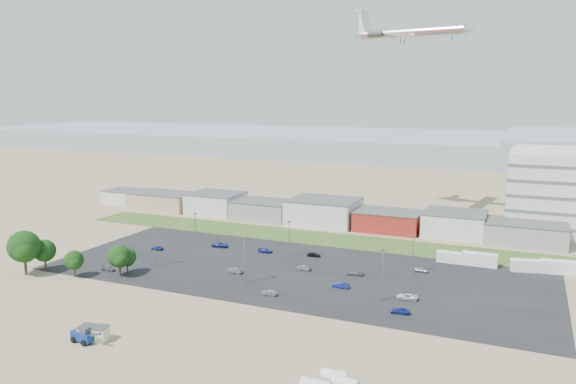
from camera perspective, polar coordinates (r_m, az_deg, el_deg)
The scene contains 38 objects.
ground at distance 122.97m, azimuth -5.17°, elevation -10.25°, with size 700.00×700.00×0.00m, color #8A7558.
parking_lot at distance 137.96m, azimuth 0.70°, elevation -7.97°, with size 120.00×50.00×0.01m, color black.
grass_strip at distance 168.36m, azimuth 3.37°, elevation -4.71°, with size 160.00×16.00×0.02m, color #314A1C.
hills_backdrop at distance 418.15m, azimuth 21.29°, elevation 3.93°, with size 700.00×200.00×9.00m, color gray, non-canonical shape.
building_row at distance 190.78m, azimuth 0.56°, elevation -1.74°, with size 170.00×20.00×8.00m, color silver, non-canonical shape.
portable_shed at distance 105.89m, azimuth -19.11°, elevation -13.40°, with size 5.14×2.67×2.59m, color beige, non-canonical shape.
telehandler at distance 105.68m, azimuth -20.15°, elevation -13.43°, with size 6.88×2.29×2.87m, color navy, non-canonical shape.
storage_tank_nw at distance 87.23m, azimuth 4.70°, elevation -18.17°, with size 3.91×1.96×2.35m, color silver, non-canonical shape.
storage_tank_ne at distance 85.52m, azimuth 5.89°, elevation -18.81°, with size 3.85×1.93×2.31m, color silver, non-canonical shape.
box_trailer_a at distance 149.72m, azimuth 16.28°, elevation -6.40°, with size 7.27×2.27×2.73m, color silver, non-canonical shape.
box_trailer_b at distance 149.20m, azimuth 18.90°, elevation -6.50°, with size 8.49×2.65×3.18m, color silver, non-canonical shape.
box_trailer_c at distance 148.55m, azimuth 23.16°, elevation -6.89°, with size 7.73×2.42×2.90m, color silver, non-canonical shape.
box_trailer_d at distance 149.96m, azimuth 25.83°, elevation -6.89°, with size 8.35×2.61×3.13m, color silver, non-canonical shape.
tree_far_left at distance 146.95m, azimuth -25.22°, elevation -5.36°, with size 8.07×8.07×12.10m, color black, non-canonical shape.
tree_left at distance 149.04m, azimuth -23.49°, elevation -5.70°, with size 5.80×5.80×8.70m, color black, non-canonical shape.
tree_mid at distance 141.20m, azimuth -20.91°, elevation -6.67°, with size 4.83×4.83×7.24m, color black, non-canonical shape.
tree_right at distance 138.43m, azimuth -16.76°, elevation -6.49°, with size 5.69×5.69×8.53m, color black, non-canonical shape.
tree_near at distance 140.27m, azimuth -16.05°, elevation -6.54°, with size 4.74×4.74×7.11m, color black, non-canonical shape.
lightpole_front_l at distance 143.48m, azimuth -13.38°, elevation -5.54°, with size 1.13×0.47×9.63m, color slate, non-canonical shape.
lightpole_front_m at distance 127.66m, azimuth -4.42°, elevation -6.93°, with size 1.27×0.53×10.79m, color slate, non-canonical shape.
lightpole_front_r at distance 118.59m, azimuth 9.59°, elevation -8.34°, with size 1.28×0.53×10.88m, color slate, non-canonical shape.
lightpole_back_l at distance 159.76m, azimuth -9.36°, elevation -3.82°, with size 1.14×0.48×9.71m, color slate, non-canonical shape.
lightpole_back_m at distance 148.01m, azimuth 0.10°, elevation -4.82°, with size 1.12×0.47×9.51m, color slate, non-canonical shape.
lightpole_back_r at distance 137.29m, azimuth 12.54°, elevation -6.23°, with size 1.12×0.47×9.50m, color slate, non-canonical shape.
airliner at distance 198.64m, azimuth 12.41°, elevation 15.51°, with size 43.45×29.62×12.84m, color silver, non-canonical shape.
parked_car_0 at distance 121.66m, azimuth 12.00°, elevation -10.35°, with size 2.05×4.44×1.23m, color silver.
parked_car_1 at distance 126.36m, azimuth 5.40°, elevation -9.40°, with size 1.33×3.82×1.26m, color navy.
parked_car_2 at distance 113.92m, azimuth 11.33°, elevation -11.73°, with size 1.50×3.73×1.27m, color navy.
parked_car_4 at distance 136.43m, azimuth -5.41°, elevation -7.93°, with size 1.38×3.95×1.30m, color #595B5E.
parked_car_5 at distance 159.63m, azimuth -13.15°, elevation -5.55°, with size 1.37×3.41×1.16m, color navy.
parked_car_6 at distance 153.01m, azimuth -2.30°, elevation -5.96°, with size 1.61×3.97×1.15m, color navy.
parked_car_7 at distance 138.06m, azimuth 1.59°, elevation -7.70°, with size 1.27×3.65×1.20m, color #595B5E.
parked_car_8 at distance 140.30m, azimuth 13.43°, elevation -7.69°, with size 1.35×3.34×1.14m, color #A5A5AA.
parked_car_9 at distance 159.40m, azimuth -6.91°, elevation -5.36°, with size 2.15×4.67×1.30m, color navy.
parked_car_10 at distance 144.47m, azimuth -17.79°, elevation -7.39°, with size 1.58×3.88×1.12m, color #595B5E.
parked_car_11 at distance 149.22m, azimuth 2.64°, elevation -6.38°, with size 1.19×3.40×1.12m, color black.
parked_car_12 at distance 135.14m, azimuth 6.83°, elevation -8.17°, with size 1.56×3.83×1.11m, color #595B5E.
parked_car_13 at distance 121.45m, azimuth -1.95°, elevation -10.19°, with size 1.20×3.44×1.13m, color #A5A5AA.
Camera 1 is at (55.92, -101.17, 41.93)m, focal length 35.00 mm.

